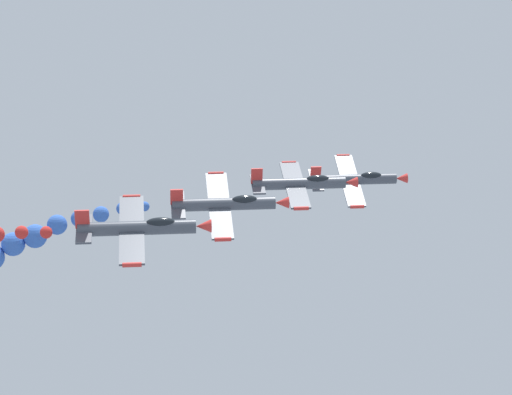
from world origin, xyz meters
TOP-DOWN VIEW (x-y plane):
  - airplane_lead at (-14.00, 11.91)m, footprint 9.06×10.35m
  - airplane_left_inner at (-5.16, 4.86)m, footprint 9.38×10.35m
  - airplane_right_inner at (4.28, -3.08)m, footprint 8.97×10.35m
  - airplane_left_outer at (15.51, -10.55)m, footprint 9.24×10.35m

SIDE VIEW (x-z plane):
  - airplane_lead at x=-14.00m, z-range 56.12..59.87m
  - airplane_left_inner at x=-5.16m, z-range 58.51..61.64m
  - airplane_right_inner at x=4.28m, z-range 58.93..62.93m
  - airplane_left_outer at x=15.51m, z-range 60.76..64.15m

